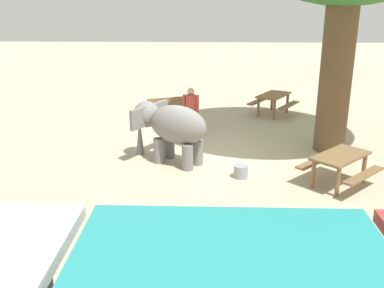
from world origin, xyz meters
TOP-DOWN VIEW (x-y plane):
  - ground_plane at (0.00, 0.00)m, footprint 60.00×60.00m
  - elephant at (1.00, 0.45)m, footprint 2.22×2.00m
  - person_handler at (0.54, -1.65)m, footprint 0.51×0.32m
  - wooden_bench at (1.49, -3.62)m, footprint 1.45×0.86m
  - picnic_table_near at (-2.46, -4.66)m, footprint 2.05×2.06m
  - picnic_table_far at (-3.14, 1.88)m, footprint 2.11×2.11m
  - feed_bucket at (-0.83, 1.50)m, footprint 0.36×0.36m

SIDE VIEW (x-z plane):
  - ground_plane at x=0.00m, z-range 0.00..0.00m
  - feed_bucket at x=-0.83m, z-range 0.00..0.32m
  - wooden_bench at x=1.49m, z-range 0.03..0.91m
  - picnic_table_near at x=-2.46m, z-range 0.20..0.98m
  - picnic_table_far at x=-3.14m, z-range 0.20..0.98m
  - person_handler at x=0.54m, z-range 0.14..1.76m
  - elephant at x=1.00m, z-range 0.22..1.83m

